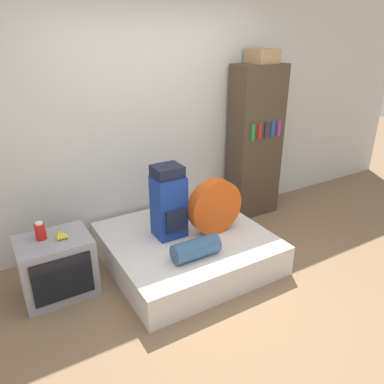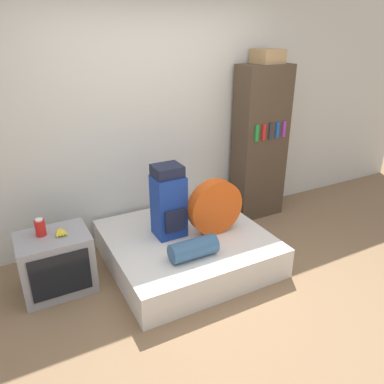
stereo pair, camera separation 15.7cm
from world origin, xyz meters
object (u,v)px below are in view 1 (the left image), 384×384
Objects in this scene: backpack at (169,203)px; tent_bag at (215,207)px; television at (57,266)px; cardboard_box at (262,56)px; bookshelf at (255,143)px; canister at (40,231)px; sleeping_roll at (196,249)px.

tent_bag is at bearing -23.09° from backpack.
television is 3.07m from cardboard_box.
bookshelf reaches higher than television.
canister is at bearing 169.56° from tent_bag.
canister is (-1.18, 0.59, 0.23)m from sleeping_roll.
cardboard_box is at bearing 35.70° from bookshelf.
canister is 0.51× the size of cardboard_box.
tent_bag is at bearing -147.18° from bookshelf.
cardboard_box is (0.04, 0.03, 0.99)m from bookshelf.
cardboard_box is (1.46, 0.99, 1.52)m from sleeping_roll.
tent_bag is 1.83m from cardboard_box.
cardboard_box reaches higher than backpack.
tent_bag reaches higher than television.
sleeping_roll is at bearing -88.20° from backpack.
tent_bag is (0.42, -0.18, -0.07)m from backpack.
sleeping_roll is 1.79m from bookshelf.
bookshelf is (1.42, 0.96, 0.52)m from sleeping_roll.
cardboard_box is at bearing 34.14° from sleeping_roll.
tent_bag is 1.81× the size of cardboard_box.
backpack is 1.64× the size of sleeping_roll.
backpack is at bearing 91.80° from sleeping_roll.
bookshelf is (2.60, 0.36, 0.29)m from canister.
cardboard_box is at bearing 19.01° from backpack.
bookshelf is at bearing 32.82° from tent_bag.
cardboard_box reaches higher than sleeping_roll.
sleeping_roll is at bearing -145.86° from cardboard_box.
television is at bearing 177.00° from backpack.
cardboard_box is at bearing 9.97° from television.
sleeping_roll is 2.78× the size of canister.
cardboard_box reaches higher than bookshelf.
canister reaches higher than sleeping_roll.
canister is at bearing 143.07° from television.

